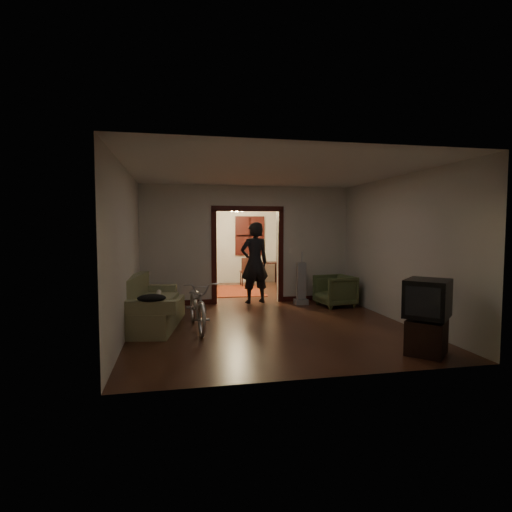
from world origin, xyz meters
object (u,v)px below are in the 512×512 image
object	(u,v)px
sofa	(152,302)
person	(255,263)
bicycle	(198,304)
desk	(265,273)
armchair	(335,291)
locker	(186,259)

from	to	relation	value
sofa	person	size ratio (longest dim) A/B	1.03
bicycle	desk	xyz separation A→B (m)	(2.45, 5.46, -0.10)
person	bicycle	bearing A→B (deg)	45.22
armchair	locker	bearing A→B (deg)	-149.17
desk	sofa	bearing A→B (deg)	-128.78
person	desk	xyz separation A→B (m)	(0.97, 3.21, -0.63)
desk	bicycle	bearing A→B (deg)	-120.39
sofa	bicycle	bearing A→B (deg)	-13.90
sofa	locker	xyz separation A→B (m)	(0.74, 5.22, 0.37)
locker	person	bearing A→B (deg)	-82.50
armchair	locker	world-z (taller)	locker
bicycle	armchair	size ratio (longest dim) A/B	2.13
sofa	armchair	size ratio (longest dim) A/B	2.52
armchair	bicycle	bearing A→B (deg)	-73.24
person	locker	distance (m)	3.66
locker	desk	distance (m)	2.58
sofa	desk	distance (m)	6.07
armchair	desk	xyz separation A→B (m)	(-0.76, 3.99, -0.02)
locker	desk	bearing A→B (deg)	-20.01
bicycle	armchair	distance (m)	3.53
locker	desk	world-z (taller)	locker
sofa	desk	size ratio (longest dim) A/B	2.18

